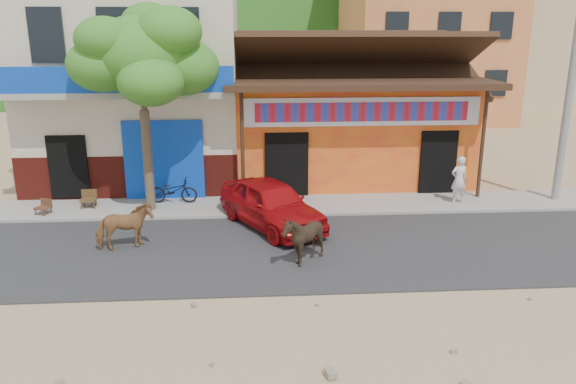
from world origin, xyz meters
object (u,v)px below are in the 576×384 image
cow_dark (303,239)px  cafe_chair_left (42,201)px  tree (144,110)px  red_car (271,204)px  utility_pole (573,72)px  pedestrian (459,180)px  scooter (173,191)px  cafe_chair_right (88,192)px  cow_tan (125,227)px

cow_dark → cafe_chair_left: 8.31m
tree → red_car: tree is taller
utility_pole → pedestrian: size_ratio=5.39×
cow_dark → red_car: size_ratio=0.32×
scooter → cafe_chair_right: 2.55m
cafe_chair_left → cafe_chair_right: size_ratio=0.83×
pedestrian → cow_dark: bearing=27.9°
red_car → scooter: red_car is taller
cow_tan → pedestrian: 10.11m
utility_pole → cafe_chair_left: bearing=-178.2°
red_car → utility_pole: bearing=-18.4°
red_car → cafe_chair_left: 6.81m
red_car → cow_tan: bearing=171.7°
cow_dark → pedestrian: size_ratio=0.84×
pedestrian → cafe_chair_left: 12.61m
scooter → cafe_chair_right: cafe_chair_right is taller
cow_dark → cow_tan: bearing=-109.0°
cow_tan → cow_dark: cow_dark is taller
pedestrian → cafe_chair_left: bearing=-9.3°
cow_dark → red_car: red_car is taller
tree → utility_pole: 12.84m
tree → cow_tan: 3.90m
cow_dark → red_car: 2.71m
utility_pole → cow_dark: bearing=-152.8°
tree → cafe_chair_left: bearing=-174.4°
utility_pole → cafe_chair_left: (-15.89, -0.50, -3.59)m
cow_tan → cow_dark: size_ratio=1.11×
cow_tan → cafe_chair_right: cow_tan is taller
red_car → cafe_chair_right: size_ratio=4.00×
red_car → cafe_chair_right: (-5.53, 1.85, -0.10)m
red_car → cafe_chair_right: bearing=132.2°
utility_pole → red_car: utility_pole is taller
utility_pole → pedestrian: 4.63m
utility_pole → red_car: size_ratio=2.05×
tree → cafe_chair_right: size_ratio=6.15×
tree → cow_dark: tree is taller
cow_dark → scooter: size_ratio=0.83×
cafe_chair_left → pedestrian: bearing=23.8°
cow_tan → scooter: cow_tan is taller
tree → cow_dark: (4.25, -4.19, -2.46)m
cow_tan → red_car: red_car is taller
cow_dark → scooter: cow_dark is taller
utility_pole → cafe_chair_left: 16.30m
cow_dark → red_car: bearing=-169.8°
scooter → cafe_chair_left: bearing=106.7°
scooter → pedestrian: pedestrian is taller
cow_dark → cafe_chair_right: size_ratio=1.28×
cafe_chair_left → cow_tan: bearing=-20.1°
red_car → scooter: bearing=114.9°
tree → utility_pole: size_ratio=0.75×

